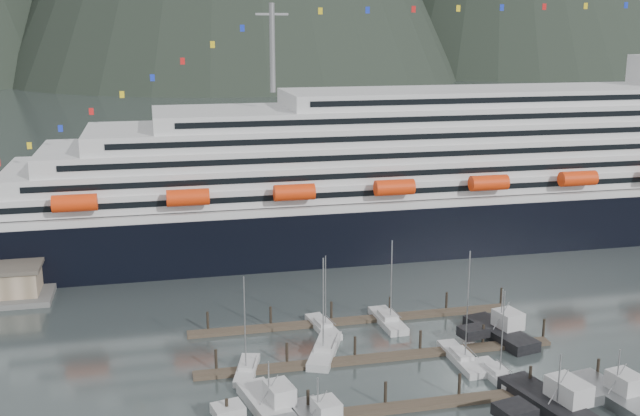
# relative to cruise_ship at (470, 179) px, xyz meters

# --- Properties ---
(ground) EXTENTS (1600.00, 1600.00, 0.00)m
(ground) POSITION_rel_cruise_ship_xyz_m (-30.03, -54.94, -12.04)
(ground) COLOR #404B4B
(ground) RESTS_ON ground
(cruise_ship) EXTENTS (210.00, 30.40, 50.30)m
(cruise_ship) POSITION_rel_cruise_ship_xyz_m (0.00, 0.00, 0.00)
(cruise_ship) COLOR black
(cruise_ship) RESTS_ON ground
(dock_near) EXTENTS (48.18, 2.28, 3.20)m
(dock_near) POSITION_rel_cruise_ship_xyz_m (-34.95, -64.89, -11.73)
(dock_near) COLOR #453B2C
(dock_near) RESTS_ON ground
(dock_mid) EXTENTS (48.18, 2.28, 3.20)m
(dock_mid) POSITION_rel_cruise_ship_xyz_m (-34.95, -51.89, -11.73)
(dock_mid) COLOR #453B2C
(dock_mid) RESTS_ON ground
(dock_far) EXTENTS (48.18, 2.28, 3.20)m
(dock_far) POSITION_rel_cruise_ship_xyz_m (-34.95, -38.89, -11.73)
(dock_far) COLOR #453B2C
(dock_far) RESTS_ON ground
(sailboat_a) EXTENTS (4.37, 8.45, 13.37)m
(sailboat_a) POSITION_rel_cruise_ship_xyz_m (-52.34, -52.14, -11.62)
(sailboat_a) COLOR silver
(sailboat_a) RESTS_ON ground
(sailboat_b) EXTENTS (6.99, 11.34, 14.18)m
(sailboat_b) POSITION_rel_cruise_ship_xyz_m (-41.62, -48.87, -11.60)
(sailboat_b) COLOR silver
(sailboat_b) RESTS_ON ground
(sailboat_d) EXTENTS (2.63, 10.48, 15.68)m
(sailboat_d) POSITION_rel_cruise_ship_xyz_m (-24.93, -55.04, -11.61)
(sailboat_d) COLOR silver
(sailboat_d) RESTS_ON ground
(sailboat_e) EXTENTS (3.58, 9.26, 11.69)m
(sailboat_e) POSITION_rel_cruise_ship_xyz_m (-39.93, -40.76, -11.64)
(sailboat_e) COLOR silver
(sailboat_e) RESTS_ON ground
(sailboat_f) EXTENTS (3.26, 9.83, 13.42)m
(sailboat_f) POSITION_rel_cruise_ship_xyz_m (-30.24, -40.75, -11.61)
(sailboat_f) COLOR silver
(sailboat_f) RESTS_ON ground
(sailboat_h) EXTENTS (3.02, 8.58, 11.99)m
(sailboat_h) POSITION_rel_cruise_ship_xyz_m (-22.52, -60.11, -11.63)
(sailboat_h) COLOR silver
(sailboat_h) RESTS_ON ground
(trawler_a) EXTENTS (9.62, 13.05, 6.92)m
(trawler_a) POSITION_rel_cruise_ship_xyz_m (-51.34, -62.68, -11.15)
(trawler_a) COLOR silver
(trawler_a) RESTS_ON ground
(trawler_c) EXTENTS (11.73, 16.18, 8.05)m
(trawler_c) POSITION_rel_cruise_ship_xyz_m (-20.17, -69.98, -11.05)
(trawler_c) COLOR black
(trawler_c) RESTS_ON ground
(trawler_d) EXTENTS (9.41, 12.64, 7.27)m
(trawler_d) POSITION_rel_cruise_ship_xyz_m (-12.16, -69.07, -11.12)
(trawler_d) COLOR #989A9D
(trawler_d) RESTS_ON ground
(trawler_e) EXTENTS (9.85, 12.71, 7.93)m
(trawler_e) POSITION_rel_cruise_ship_xyz_m (-16.75, -49.13, -11.06)
(trawler_e) COLOR black
(trawler_e) RESTS_ON ground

